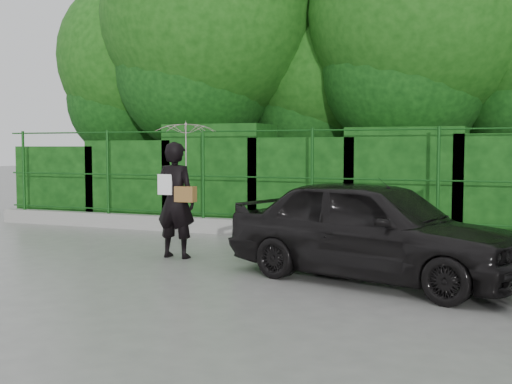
% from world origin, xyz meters
% --- Properties ---
extents(ground, '(80.00, 80.00, 0.00)m').
position_xyz_m(ground, '(0.00, 0.00, 0.00)').
color(ground, gray).
extents(kerb, '(14.00, 0.25, 0.30)m').
position_xyz_m(kerb, '(0.00, 4.50, 0.15)').
color(kerb, '#9E9E99').
rests_on(kerb, ground).
extents(fence, '(14.13, 0.06, 1.80)m').
position_xyz_m(fence, '(0.22, 4.50, 1.20)').
color(fence, '#114212').
rests_on(fence, kerb).
extents(hedge, '(14.20, 1.20, 2.22)m').
position_xyz_m(hedge, '(0.12, 5.50, 1.00)').
color(hedge, black).
rests_on(hedge, ground).
extents(trees, '(17.10, 6.15, 8.08)m').
position_xyz_m(trees, '(1.14, 7.74, 4.62)').
color(trees, black).
rests_on(trees, ground).
extents(woman, '(0.96, 0.97, 2.15)m').
position_xyz_m(woman, '(-0.87, 1.72, 1.39)').
color(woman, black).
rests_on(woman, ground).
extents(car, '(4.24, 2.67, 1.35)m').
position_xyz_m(car, '(2.28, 1.14, 0.67)').
color(car, black).
rests_on(car, ground).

